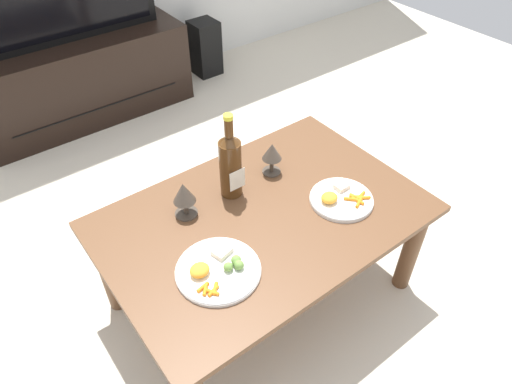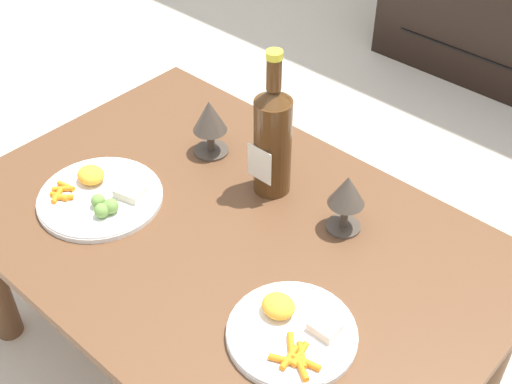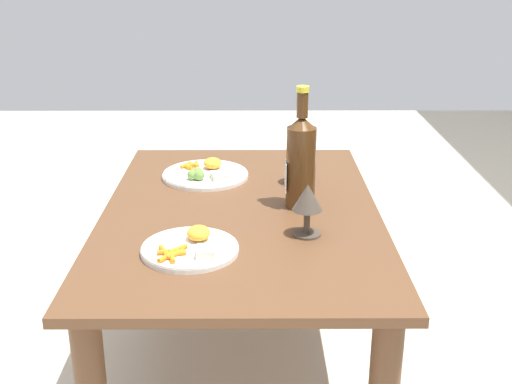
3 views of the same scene
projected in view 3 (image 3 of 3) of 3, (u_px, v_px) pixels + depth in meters
ground_plane at (242, 352)px, 2.03m from camera, size 6.40×6.40×0.00m
dining_table at (241, 235)px, 1.89m from camera, size 1.17×0.78×0.48m
wine_bottle at (301, 159)px, 1.84m from camera, size 0.08×0.09×0.35m
goblet_left at (297, 154)px, 2.04m from camera, size 0.08×0.08×0.14m
goblet_right at (307, 201)px, 1.67m from camera, size 0.08×0.08×0.14m
dinner_plate_left at (205, 174)px, 2.12m from camera, size 0.28×0.28×0.05m
dinner_plate_right at (191, 247)px, 1.60m from camera, size 0.24×0.24×0.05m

